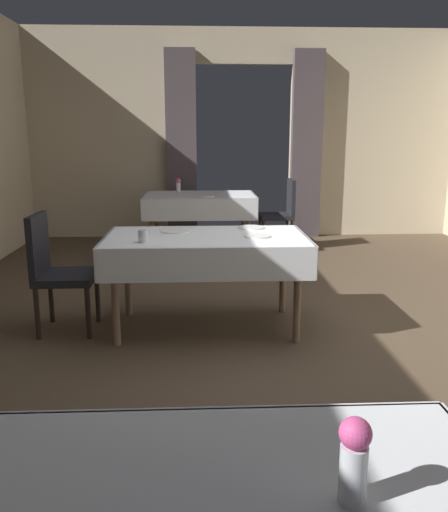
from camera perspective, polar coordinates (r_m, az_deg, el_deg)
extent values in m
plane|color=#4C3D2D|center=(4.14, 6.81, -8.59)|extent=(10.08, 10.08, 0.00)
cube|color=beige|center=(8.09, -12.12, 12.64)|extent=(2.50, 0.12, 3.00)
cube|color=beige|center=(8.41, 15.82, 12.45)|extent=(2.50, 0.12, 3.00)
cube|color=beige|center=(8.11, 2.20, 21.78)|extent=(1.40, 0.12, 0.50)
cube|color=#4C4247|center=(7.86, -4.64, 11.77)|extent=(0.44, 0.14, 2.70)
cube|color=#4C4247|center=(8.01, 8.91, 11.69)|extent=(0.44, 0.14, 2.70)
cube|color=white|center=(1.64, -3.92, -19.57)|extent=(1.49, 0.02, 0.22)
cylinder|color=#7A604C|center=(3.91, -11.70, -4.57)|extent=(0.06, 0.06, 0.71)
cylinder|color=#7A604C|center=(3.92, 7.94, -4.34)|extent=(0.06, 0.06, 0.71)
cylinder|color=#7A604C|center=(4.55, -10.40, -1.98)|extent=(0.06, 0.06, 0.71)
cylinder|color=#7A604C|center=(4.57, 6.40, -1.80)|extent=(0.06, 0.06, 0.71)
cube|color=#7A604C|center=(4.10, -1.97, 1.86)|extent=(1.49, 0.84, 0.03)
cube|color=white|center=(4.09, -1.97, 2.14)|extent=(1.55, 0.90, 0.01)
cube|color=white|center=(3.68, -1.86, -0.98)|extent=(1.55, 0.02, 0.24)
cube|color=white|center=(4.56, -2.03, 1.77)|extent=(1.55, 0.02, 0.24)
cube|color=white|center=(4.18, -12.66, 0.42)|extent=(0.02, 0.90, 0.24)
cube|color=white|center=(4.20, 8.70, 0.64)|extent=(0.02, 0.90, 0.24)
cylinder|color=#7A604C|center=(6.69, -7.83, 2.92)|extent=(0.06, 0.06, 0.71)
cylinder|color=#7A604C|center=(6.69, 2.61, 3.03)|extent=(0.06, 0.06, 0.71)
cylinder|color=#7A604C|center=(7.40, -7.35, 3.90)|extent=(0.06, 0.06, 0.71)
cylinder|color=#7A604C|center=(7.40, 2.10, 4.00)|extent=(0.06, 0.06, 0.71)
cube|color=#7A604C|center=(6.97, -2.65, 6.50)|extent=(1.38, 0.88, 0.03)
cube|color=white|center=(6.97, -2.65, 6.66)|extent=(1.44, 0.94, 0.01)
cube|color=white|center=(6.52, -2.63, 5.03)|extent=(1.44, 0.02, 0.28)
cube|color=white|center=(7.45, -2.65, 6.04)|extent=(1.44, 0.02, 0.28)
cube|color=white|center=(7.02, -8.54, 5.47)|extent=(0.02, 0.94, 0.28)
cube|color=white|center=(7.02, 3.26, 5.60)|extent=(0.02, 0.94, 0.28)
cylinder|color=black|center=(4.48, -13.53, -4.33)|extent=(0.04, 0.04, 0.42)
cylinder|color=black|center=(4.12, -14.49, -5.90)|extent=(0.04, 0.04, 0.42)
cylinder|color=black|center=(4.56, -18.23, -4.30)|extent=(0.04, 0.04, 0.42)
cylinder|color=black|center=(4.22, -19.58, -5.82)|extent=(0.04, 0.04, 0.42)
cube|color=black|center=(4.28, -16.65, -2.19)|extent=(0.44, 0.44, 0.06)
cube|color=black|center=(4.27, -19.48, 1.11)|extent=(0.05, 0.42, 0.48)
cylinder|color=black|center=(7.00, 4.28, 2.25)|extent=(0.04, 0.04, 0.42)
cylinder|color=black|center=(7.37, 3.92, 2.80)|extent=(0.04, 0.04, 0.42)
cylinder|color=black|center=(7.06, 7.34, 2.26)|extent=(0.04, 0.04, 0.42)
cylinder|color=black|center=(7.43, 6.84, 2.81)|extent=(0.04, 0.04, 0.42)
cube|color=black|center=(7.17, 5.64, 4.30)|extent=(0.44, 0.44, 0.06)
cube|color=black|center=(7.17, 7.27, 6.31)|extent=(0.05, 0.42, 0.48)
cylinder|color=silver|center=(1.24, 13.79, -21.93)|extent=(0.06, 0.06, 0.13)
sphere|color=#D84C8C|center=(1.19, 14.05, -18.13)|extent=(0.07, 0.07, 0.07)
cylinder|color=white|center=(4.42, 2.98, 3.10)|extent=(0.22, 0.22, 0.01)
cylinder|color=white|center=(4.27, -5.27, 2.71)|extent=(0.23, 0.23, 0.01)
cylinder|color=white|center=(4.06, 3.57, 2.19)|extent=(0.21, 0.21, 0.01)
cylinder|color=silver|center=(3.87, -8.77, 2.13)|extent=(0.07, 0.07, 0.09)
cylinder|color=silver|center=(7.22, -4.97, 7.39)|extent=(0.06, 0.06, 0.13)
sphere|color=#D84C8C|center=(7.21, -4.99, 8.13)|extent=(0.07, 0.07, 0.07)
cylinder|color=white|center=(6.72, -2.04, 6.52)|extent=(0.24, 0.24, 0.01)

